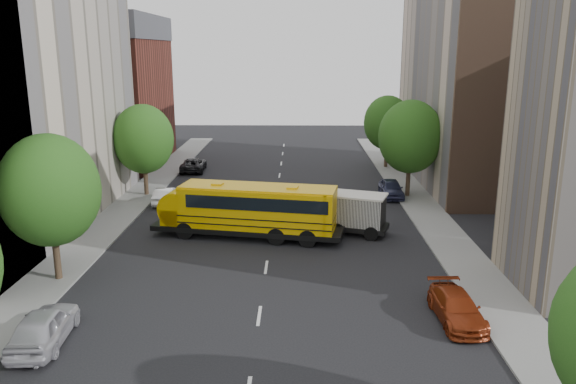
{
  "coord_description": "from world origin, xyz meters",
  "views": [
    {
      "loc": [
        1.73,
        -31.76,
        11.96
      ],
      "look_at": [
        1.17,
        2.0,
        3.4
      ],
      "focal_mm": 35.0,
      "sensor_mm": 36.0,
      "label": 1
    }
  ],
  "objects_px": {
    "safari_truck": "(340,211)",
    "parked_car_1": "(166,195)",
    "parked_car_4": "(391,188)",
    "street_tree_1": "(50,190)",
    "parked_car_0": "(44,326)",
    "street_tree_4": "(410,137)",
    "parked_car_3": "(457,308)",
    "street_tree_5": "(387,123)",
    "street_tree_2": "(143,139)",
    "school_bus": "(246,208)",
    "parked_car_2": "(193,165)"
  },
  "relations": [
    {
      "from": "street_tree_5",
      "to": "safari_truck",
      "type": "bearing_deg",
      "value": -106.44
    },
    {
      "from": "street_tree_4",
      "to": "safari_truck",
      "type": "height_order",
      "value": "street_tree_4"
    },
    {
      "from": "safari_truck",
      "to": "parked_car_3",
      "type": "relative_size",
      "value": 1.51
    },
    {
      "from": "school_bus",
      "to": "parked_car_0",
      "type": "relative_size",
      "value": 2.76
    },
    {
      "from": "street_tree_5",
      "to": "parked_car_1",
      "type": "distance_m",
      "value": 24.83
    },
    {
      "from": "street_tree_1",
      "to": "parked_car_4",
      "type": "xyz_separation_m",
      "value": [
        20.6,
        17.87,
        -4.21
      ]
    },
    {
      "from": "parked_car_2",
      "to": "parked_car_0",
      "type": "bearing_deg",
      "value": 87.35
    },
    {
      "from": "parked_car_1",
      "to": "parked_car_2",
      "type": "relative_size",
      "value": 0.8
    },
    {
      "from": "parked_car_0",
      "to": "parked_car_1",
      "type": "distance_m",
      "value": 22.26
    },
    {
      "from": "parked_car_1",
      "to": "parked_car_4",
      "type": "distance_m",
      "value": 18.54
    },
    {
      "from": "parked_car_1",
      "to": "parked_car_2",
      "type": "distance_m",
      "value": 12.35
    },
    {
      "from": "parked_car_2",
      "to": "parked_car_4",
      "type": "xyz_separation_m",
      "value": [
        18.4,
        -10.05,
        0.06
      ]
    },
    {
      "from": "school_bus",
      "to": "parked_car_3",
      "type": "bearing_deg",
      "value": -37.6
    },
    {
      "from": "street_tree_2",
      "to": "parked_car_0",
      "type": "bearing_deg",
      "value": -84.91
    },
    {
      "from": "street_tree_2",
      "to": "street_tree_5",
      "type": "bearing_deg",
      "value": 28.61
    },
    {
      "from": "safari_truck",
      "to": "parked_car_1",
      "type": "bearing_deg",
      "value": 170.77
    },
    {
      "from": "school_bus",
      "to": "street_tree_4",
      "type": "bearing_deg",
      "value": 50.41
    },
    {
      "from": "parked_car_1",
      "to": "safari_truck",
      "type": "bearing_deg",
      "value": 152.11
    },
    {
      "from": "parked_car_2",
      "to": "parked_car_3",
      "type": "xyz_separation_m",
      "value": [
        17.78,
        -32.27,
        -0.03
      ]
    },
    {
      "from": "parked_car_1",
      "to": "parked_car_2",
      "type": "bearing_deg",
      "value": -89.93
    },
    {
      "from": "street_tree_2",
      "to": "parked_car_0",
      "type": "height_order",
      "value": "street_tree_2"
    },
    {
      "from": "street_tree_1",
      "to": "safari_truck",
      "type": "xyz_separation_m",
      "value": [
        15.64,
        8.44,
        -3.5
      ]
    },
    {
      "from": "safari_truck",
      "to": "parked_car_4",
      "type": "bearing_deg",
      "value": 80.97
    },
    {
      "from": "school_bus",
      "to": "safari_truck",
      "type": "relative_size",
      "value": 1.89
    },
    {
      "from": "parked_car_0",
      "to": "street_tree_2",
      "type": "bearing_deg",
      "value": -89.09
    },
    {
      "from": "school_bus",
      "to": "parked_car_2",
      "type": "bearing_deg",
      "value": 119.7
    },
    {
      "from": "street_tree_1",
      "to": "parked_car_4",
      "type": "height_order",
      "value": "street_tree_1"
    },
    {
      "from": "parked_car_0",
      "to": "street_tree_5",
      "type": "bearing_deg",
      "value": -122.54
    },
    {
      "from": "school_bus",
      "to": "parked_car_3",
      "type": "relative_size",
      "value": 2.86
    },
    {
      "from": "parked_car_0",
      "to": "parked_car_1",
      "type": "xyz_separation_m",
      "value": [
        0.0,
        22.26,
        -0.14
      ]
    },
    {
      "from": "street_tree_5",
      "to": "parked_car_2",
      "type": "distance_m",
      "value": 20.31
    },
    {
      "from": "safari_truck",
      "to": "parked_car_2",
      "type": "xyz_separation_m",
      "value": [
        -13.44,
        19.48,
        -0.77
      ]
    },
    {
      "from": "parked_car_3",
      "to": "school_bus",
      "type": "bearing_deg",
      "value": 129.24
    },
    {
      "from": "street_tree_2",
      "to": "parked_car_1",
      "type": "distance_m",
      "value": 5.31
    },
    {
      "from": "parked_car_4",
      "to": "parked_car_3",
      "type": "bearing_deg",
      "value": -91.88
    },
    {
      "from": "street_tree_5",
      "to": "school_bus",
      "type": "height_order",
      "value": "street_tree_5"
    },
    {
      "from": "street_tree_5",
      "to": "safari_truck",
      "type": "xyz_separation_m",
      "value": [
        -6.36,
        -21.56,
        -3.25
      ]
    },
    {
      "from": "street_tree_1",
      "to": "street_tree_2",
      "type": "height_order",
      "value": "street_tree_1"
    },
    {
      "from": "parked_car_0",
      "to": "parked_car_1",
      "type": "bearing_deg",
      "value": -94.19
    },
    {
      "from": "school_bus",
      "to": "safari_truck",
      "type": "distance_m",
      "value": 6.36
    },
    {
      "from": "street_tree_2",
      "to": "parked_car_3",
      "type": "bearing_deg",
      "value": -48.2
    },
    {
      "from": "safari_truck",
      "to": "parked_car_1",
      "type": "height_order",
      "value": "safari_truck"
    },
    {
      "from": "street_tree_5",
      "to": "parked_car_1",
      "type": "bearing_deg",
      "value": -143.93
    },
    {
      "from": "street_tree_4",
      "to": "parked_car_3",
      "type": "height_order",
      "value": "street_tree_4"
    },
    {
      "from": "street_tree_4",
      "to": "parked_car_0",
      "type": "relative_size",
      "value": 1.74
    },
    {
      "from": "street_tree_4",
      "to": "parked_car_3",
      "type": "distance_m",
      "value": 22.87
    },
    {
      "from": "street_tree_4",
      "to": "parked_car_2",
      "type": "relative_size",
      "value": 1.64
    },
    {
      "from": "school_bus",
      "to": "parked_car_2",
      "type": "relative_size",
      "value": 2.61
    },
    {
      "from": "street_tree_1",
      "to": "street_tree_4",
      "type": "xyz_separation_m",
      "value": [
        22.0,
        18.0,
        0.12
      ]
    },
    {
      "from": "safari_truck",
      "to": "parked_car_4",
      "type": "height_order",
      "value": "safari_truck"
    }
  ]
}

